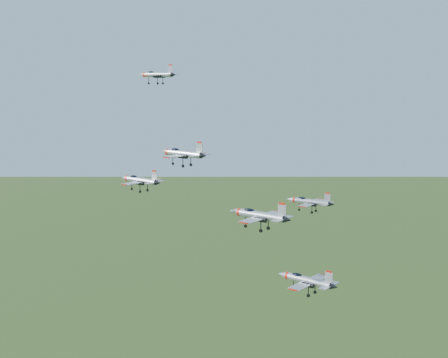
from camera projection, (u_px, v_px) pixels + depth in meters
The scene contains 6 objects.
jet_lead at pixel (157, 75), 152.39m from camera, with size 11.55×9.52×3.09m.
jet_left_high at pixel (182, 153), 134.63m from camera, with size 13.64×11.46×3.66m.
jet_right_high at pixel (140, 180), 117.14m from camera, with size 10.60×8.89×2.84m.
jet_left_low at pixel (310, 201), 126.98m from camera, with size 10.74×8.88×2.87m.
jet_right_low at pixel (259, 215), 113.36m from camera, with size 13.58×11.33×3.63m.
jet_trail at pixel (306, 280), 119.91m from camera, with size 13.50×11.33×3.62m.
Camera 1 is at (62.37, -112.68, 159.40)m, focal length 50.00 mm.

